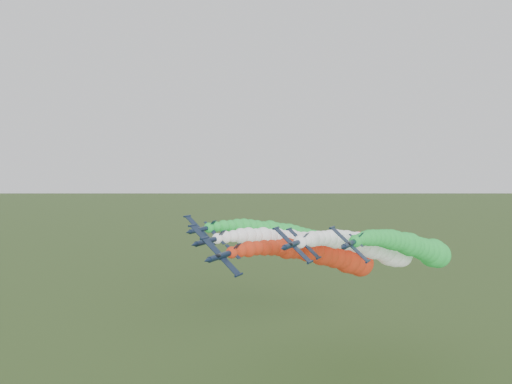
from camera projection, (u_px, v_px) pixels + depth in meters
jet_lead at (332, 257)px, 132.76m from camera, size 16.79×73.39×19.34m
jet_inner_left at (313, 246)px, 142.02m from camera, size 16.75×73.35×19.30m
jet_inner_right at (376, 248)px, 138.92m from camera, size 16.41×73.01×18.96m
jet_outer_left at (296, 236)px, 157.38m from camera, size 16.54×73.13×19.09m
jet_outer_right at (417, 248)px, 139.31m from camera, size 16.85×73.45×19.40m
jet_trail at (377, 247)px, 156.00m from camera, size 16.99×73.59×19.54m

